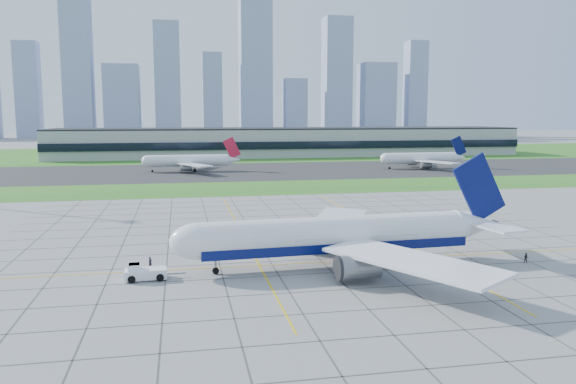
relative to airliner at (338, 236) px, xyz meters
name	(u,v)px	position (x,y,z in m)	size (l,w,h in m)	color
ground	(319,259)	(-1.82, 4.42, -4.65)	(1400.00, 1400.00, 0.00)	gray
grass_median	(250,188)	(-1.82, 94.42, -4.63)	(700.00, 35.00, 0.04)	#21691E
asphalt_taxiway	(233,171)	(-1.82, 149.42, -4.62)	(700.00, 75.00, 0.04)	#383838
grass_far	(216,153)	(-1.82, 259.42, -4.63)	(700.00, 145.00, 0.04)	#21691E
apron_markings	(307,243)	(-1.39, 15.51, -4.63)	(120.00, 130.00, 0.03)	#474744
terminal	(289,142)	(38.18, 234.29, 3.24)	(260.00, 43.00, 15.80)	#B7B7B2
city_skyline	(190,80)	(-10.53, 524.42, 54.44)	(523.00, 32.40, 160.00)	#94A2C2
airliner	(338,236)	(0.00, 0.00, 0.00)	(54.05, 54.67, 17.00)	white
pushback_tug	(144,272)	(-28.79, -1.92, -3.61)	(8.48, 3.22, 2.34)	white
crew_near	(150,262)	(-28.17, 4.08, -3.77)	(0.64, 0.42, 1.75)	black
crew_far	(526,258)	(29.26, -4.08, -3.85)	(0.78, 0.60, 1.59)	black
distant_jet_1	(189,161)	(-19.56, 151.42, -0.16)	(37.80, 42.66, 14.08)	white
distant_jet_2	(422,158)	(79.35, 146.02, -0.17)	(37.23, 42.66, 14.08)	white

